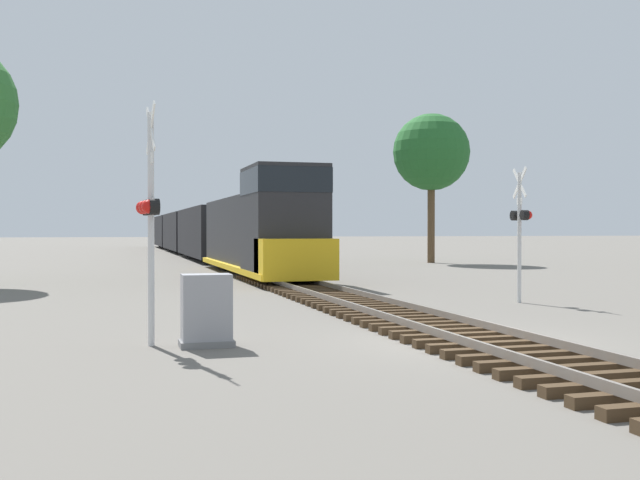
{
  "coord_description": "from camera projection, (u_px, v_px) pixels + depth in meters",
  "views": [
    {
      "loc": [
        -6.68,
        -12.99,
        2.19
      ],
      "look_at": [
        -0.46,
        9.03,
        1.86
      ],
      "focal_mm": 42.0,
      "sensor_mm": 36.0,
      "label": 1
    }
  ],
  "objects": [
    {
      "name": "tree_mid_background",
      "position": [
        431.0,
        153.0,
        48.52
      ],
      "size": [
        4.98,
        4.98,
        9.69
      ],
      "color": "brown",
      "rests_on": "ground"
    },
    {
      "name": "crossing_signal_near",
      "position": [
        149.0,
        211.0,
        13.99
      ],
      "size": [
        0.41,
        1.01,
        4.54
      ],
      "rotation": [
        0.0,
        0.0,
        -1.47
      ],
      "color": "silver",
      "rests_on": "ground"
    },
    {
      "name": "relay_cabinet",
      "position": [
        206.0,
        311.0,
        13.93
      ],
      "size": [
        1.0,
        0.63,
        1.35
      ],
      "color": "slate",
      "rests_on": "ground"
    },
    {
      "name": "rail_track_bed",
      "position": [
        471.0,
        336.0,
        14.35
      ],
      "size": [
        2.6,
        160.0,
        0.31
      ],
      "color": "#42301E",
      "rests_on": "ground"
    },
    {
      "name": "ground_plane",
      "position": [
        471.0,
        343.0,
        14.35
      ],
      "size": [
        400.0,
        400.0,
        0.0
      ],
      "primitive_type": "plane",
      "color": "#666059"
    },
    {
      "name": "crossing_signal_far",
      "position": [
        520.0,
        222.0,
        22.22
      ],
      "size": [
        0.41,
        1.01,
        4.03
      ],
      "rotation": [
        0.0,
        0.0,
        1.46
      ],
      "color": "silver",
      "rests_on": "ground"
    },
    {
      "name": "freight_train",
      "position": [
        196.0,
        232.0,
        59.46
      ],
      "size": [
        2.89,
        69.92,
        4.68
      ],
      "color": "#232326",
      "rests_on": "ground"
    }
  ]
}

